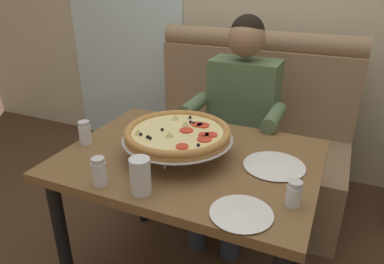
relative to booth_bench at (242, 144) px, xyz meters
name	(u,v)px	position (x,y,z in m)	size (l,w,h in m)	color
booth_bench	(242,144)	(0.00, 0.00, 0.00)	(1.36, 0.78, 1.13)	#937556
dining_table	(190,175)	(0.00, -0.88, 0.24)	(1.11, 0.83, 0.74)	brown
diner_main	(238,116)	(0.03, -0.27, 0.31)	(0.54, 0.64, 1.27)	#2D3342
pizza	(178,133)	(-0.05, -0.90, 0.45)	(0.48, 0.48, 0.14)	silver
shaker_pepper_flakes	(99,173)	(-0.22, -1.23, 0.39)	(0.05, 0.05, 0.11)	white
shaker_oregano	(85,134)	(-0.50, -0.97, 0.39)	(0.06, 0.06, 0.11)	white
shaker_parmesan	(294,195)	(0.48, -1.07, 0.38)	(0.05, 0.05, 0.10)	white
plate_near_left	(241,212)	(0.33, -1.19, 0.35)	(0.22, 0.22, 0.02)	white
plate_near_right	(274,164)	(0.36, -0.83, 0.35)	(0.26, 0.26, 0.02)	white
drinking_glass	(141,178)	(-0.05, -1.22, 0.41)	(0.08, 0.08, 0.14)	silver
patio_chair	(156,62)	(-1.46, 1.42, 0.13)	(0.43, 0.43, 0.86)	black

